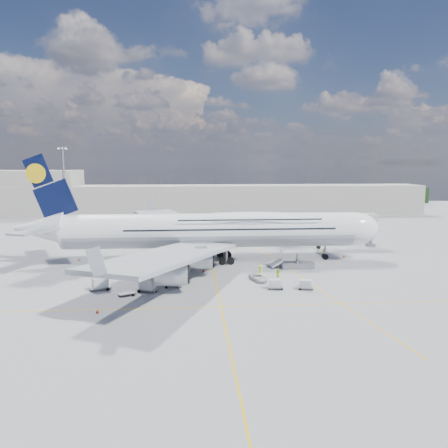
{
  "coord_description": "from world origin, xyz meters",
  "views": [
    {
      "loc": [
        -4.26,
        -81.88,
        21.03
      ],
      "look_at": [
        2.6,
        8.0,
        8.37
      ],
      "focal_mm": 35.0,
      "sensor_mm": 36.0,
      "label": 1
    }
  ],
  "objects": [
    {
      "name": "crew_van",
      "position": [
        8.63,
        -2.65,
        0.98
      ],
      "size": [
        1.03,
        1.15,
        1.97
      ],
      "primitive_type": "imported",
      "rotation": [
        0.0,
        0.0,
        2.11
      ],
      "color": "#C9FF1A",
      "rests_on": "ground"
    },
    {
      "name": "crew_wing",
      "position": [
        -13.66,
        -2.27,
        0.75
      ],
      "size": [
        0.64,
        0.95,
        1.49
      ],
      "primitive_type": "imported",
      "rotation": [
        0.0,
        0.0,
        1.23
      ],
      "color": "#D4E918",
      "rests_on": "ground"
    },
    {
      "name": "taxi_line_diag",
      "position": [
        14.0,
        10.0,
        0.01
      ],
      "size": [
        14.16,
        99.06,
        0.01
      ],
      "primitive_type": "cube",
      "rotation": [
        0.0,
        0.0,
        0.14
      ],
      "color": "#E4A80C",
      "rests_on": "ground"
    },
    {
      "name": "dolly_row_b",
      "position": [
        -7.36,
        -9.41,
        1.0
      ],
      "size": [
        3.13,
        1.97,
        1.86
      ],
      "rotation": [
        0.0,
        0.0,
        -0.14
      ],
      "color": "gray",
      "rests_on": "ground"
    },
    {
      "name": "cone_wing_left_inner",
      "position": [
        -10.44,
        19.72,
        0.24
      ],
      "size": [
        0.39,
        0.39,
        0.49
      ],
      "color": "red",
      "rests_on": "ground"
    },
    {
      "name": "cargo_loader",
      "position": [
        16.82,
        2.89,
        1.25
      ],
      "size": [
        8.53,
        3.2,
        3.67
      ],
      "color": "silver",
      "rests_on": "ground"
    },
    {
      "name": "service_van",
      "position": [
        7.68,
        -6.27,
        0.61
      ],
      "size": [
        3.21,
        4.79,
        1.22
      ],
      "primitive_type": "imported",
      "rotation": [
        0.0,
        0.0,
        0.29
      ],
      "color": "white",
      "rests_on": "ground"
    },
    {
      "name": "dolly_back",
      "position": [
        -19.49,
        -9.93,
        1.14
      ],
      "size": [
        3.79,
        3.03,
        2.12
      ],
      "rotation": [
        0.0,
        0.0,
        0.43
      ],
      "color": "gray",
      "rests_on": "ground"
    },
    {
      "name": "dolly_row_c",
      "position": [
        -11.55,
        -11.38,
        1.14
      ],
      "size": [
        3.76,
        2.93,
        2.11
      ],
      "rotation": [
        0.0,
        0.0,
        -0.4
      ],
      "color": "gray",
      "rests_on": "ground"
    },
    {
      "name": "tree_line",
      "position": [
        40.0,
        140.0,
        4.0
      ],
      "size": [
        160.0,
        6.0,
        8.0
      ],
      "primitive_type": "cube",
      "color": "#193814",
      "rests_on": "ground"
    },
    {
      "name": "catering_truck_inner",
      "position": [
        -12.18,
        27.86,
        2.1
      ],
      "size": [
        7.87,
        4.28,
        4.44
      ],
      "rotation": [
        0.0,
        0.0,
        -0.24
      ],
      "color": "gray",
      "rests_on": "ground"
    },
    {
      "name": "airliner",
      "position": [
        0.26,
        10.0,
        6.87
      ],
      "size": [
        77.26,
        79.15,
        23.71
      ],
      "color": "white",
      "rests_on": "ground"
    },
    {
      "name": "taxi_line_main",
      "position": [
        0.0,
        0.0,
        0.01
      ],
      "size": [
        0.25,
        220.0,
        0.01
      ],
      "primitive_type": "cube",
      "color": "#E4A80C",
      "rests_on": "ground"
    },
    {
      "name": "ground",
      "position": [
        0.0,
        0.0,
        0.0
      ],
      "size": [
        300.0,
        300.0,
        0.0
      ],
      "primitive_type": "plane",
      "color": "gray",
      "rests_on": "ground"
    },
    {
      "name": "terminal",
      "position": [
        0.0,
        95.0,
        6.0
      ],
      "size": [
        180.0,
        16.0,
        12.0
      ],
      "primitive_type": "cube",
      "color": "#B2AD9E",
      "rests_on": "ground"
    },
    {
      "name": "taxi_line_cross",
      "position": [
        0.0,
        -20.0,
        0.01
      ],
      "size": [
        120.0,
        0.25,
        0.01
      ],
      "primitive_type": "cube",
      "color": "#E4A80C",
      "rests_on": "ground"
    },
    {
      "name": "baggage_tug",
      "position": [
        -6.13,
        1.17,
        0.86
      ],
      "size": [
        3.31,
        1.96,
        1.94
      ],
      "rotation": [
        0.0,
        0.0,
        -0.18
      ],
      "color": "white",
      "rests_on": "ground"
    },
    {
      "name": "dolly_nose_near",
      "position": [
        9.72,
        -11.64,
        0.88
      ],
      "size": [
        2.67,
        1.56,
        1.64
      ],
      "rotation": [
        0.0,
        0.0,
        -0.07
      ],
      "color": "gray",
      "rests_on": "ground"
    },
    {
      "name": "jet_bridge",
      "position": [
        29.81,
        20.94,
        6.85
      ],
      "size": [
        18.8,
        12.1,
        8.5
      ],
      "color": "#B7B7BC",
      "rests_on": "ground"
    },
    {
      "name": "crew_loader",
      "position": [
        11.45,
        -5.45,
        0.95
      ],
      "size": [
        1.17,
        1.13,
        1.9
      ],
      "primitive_type": "imported",
      "rotation": [
        0.0,
        0.0,
        -0.64
      ],
      "color": "#AEFC1A",
      "rests_on": "ground"
    },
    {
      "name": "crew_tug",
      "position": [
        -6.67,
        -5.17,
        0.99
      ],
      "size": [
        1.42,
        1.01,
        1.99
      ],
      "primitive_type": "imported",
      "rotation": [
        0.0,
        0.0,
        -0.23
      ],
      "color": "#A3FE1A",
      "rests_on": "ground"
    },
    {
      "name": "cone_wing_right_inner",
      "position": [
        -1.93,
        1.01,
        0.3
      ],
      "size": [
        0.49,
        0.49,
        0.63
      ],
      "color": "red",
      "rests_on": "ground"
    },
    {
      "name": "crew_nose",
      "position": [
        25.51,
        12.49,
        0.95
      ],
      "size": [
        0.77,
        0.59,
        1.9
      ],
      "primitive_type": "imported",
      "rotation": [
        0.0,
        0.0,
        0.21
      ],
      "color": "#DBEC18",
      "rests_on": "ground"
    },
    {
      "name": "cone_tail",
      "position": [
        -28.63,
        12.82,
        0.25
      ],
      "size": [
        0.41,
        0.41,
        0.52
      ],
      "color": "red",
      "rests_on": "ground"
    },
    {
      "name": "dolly_row_a",
      "position": [
        -14.68,
        -13.31,
        0.3
      ],
      "size": [
        2.97,
        2.34,
        0.39
      ],
      "rotation": [
        0.0,
        0.0,
        0.41
      ],
      "color": "gray",
      "rests_on": "ground"
    },
    {
      "name": "cone_nose",
      "position": [
        29.94,
        11.78,
        0.3
      ],
      "size": [
        0.48,
        0.48,
        0.61
      ],
      "color": "red",
      "rests_on": "ground"
    },
    {
      "name": "hangar",
      "position": [
        -70.0,
        100.0,
        9.0
      ],
      "size": [
        40.0,
        22.0,
        18.0
      ],
      "primitive_type": "cube",
      "color": "#B2AD9E",
      "rests_on": "ground"
    },
    {
      "name": "light_mast",
      "position": [
        -40.0,
        45.0,
        13.21
      ],
      "size": [
        3.0,
        0.7,
        25.5
      ],
      "color": "gray",
      "rests_on": "ground"
    },
    {
      "name": "cone_wing_right_outer",
      "position": [
        -17.59,
        -21.53,
        0.29
      ],
      "size": [
        0.47,
        0.47,
        0.6
      ],
      "color": "red",
      "rests_on": "ground"
    },
    {
      "name": "cone_wing_left_outer",
      "position": [
        -17.41,
        30.64,
        0.24
      ],
      "size": [
        0.38,
        0.38,
        0.49
      ],
      "color": "red",
      "rests_on": "ground"
    },
    {
      "name": "catering_truck_outer",
      "position": [
        -14.61,
        44.42,
        1.66
      ],
      "size": [
        6.41,
        3.9,
        3.57
      ],
      "rotation": [
        0.0,
        0.0,
        -0.33
      ],
      "color": "gray",
      "rests_on": "ground"
    },
    {
      "name": "dolly_nose_far",
      "position": [
        14.74,
        -12.28,
        0.87
      ],
      "size": [
        2.84,
        2.04,
        1.62
      ],
      "rotation": [
        0.0,
        0.0,
        -0.29
      ],
      "color": "gray",
      "rests_on": "ground"
    }
  ]
}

